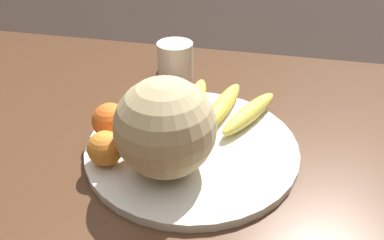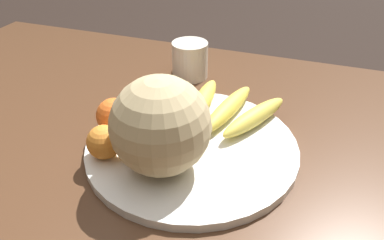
% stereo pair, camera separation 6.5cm
% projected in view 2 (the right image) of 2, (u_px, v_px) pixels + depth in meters
% --- Properties ---
extents(kitchen_table, '(1.69, 0.99, 0.72)m').
position_uv_depth(kitchen_table, '(202.00, 191.00, 0.71)').
color(kitchen_table, '#4C301E').
rests_on(kitchen_table, ground_plane).
extents(fruit_bowl, '(0.38, 0.38, 0.02)m').
position_uv_depth(fruit_bowl, '(192.00, 146.00, 0.68)').
color(fruit_bowl, white).
rests_on(fruit_bowl, kitchen_table).
extents(melon, '(0.16, 0.16, 0.16)m').
position_uv_depth(melon, '(161.00, 126.00, 0.58)').
color(melon, tan).
rests_on(melon, fruit_bowl).
extents(banana_bunch, '(0.19, 0.21, 0.04)m').
position_uv_depth(banana_bunch, '(227.00, 109.00, 0.74)').
color(banana_bunch, brown).
rests_on(banana_bunch, fruit_bowl).
extents(orange_front_left, '(0.06, 0.06, 0.06)m').
position_uv_depth(orange_front_left, '(188.00, 119.00, 0.69)').
color(orange_front_left, orange).
rests_on(orange_front_left, fruit_bowl).
extents(orange_front_right, '(0.06, 0.06, 0.06)m').
position_uv_depth(orange_front_right, '(144.00, 112.00, 0.71)').
color(orange_front_right, orange).
rests_on(orange_front_right, fruit_bowl).
extents(orange_mid_center, '(0.06, 0.06, 0.06)m').
position_uv_depth(orange_mid_center, '(104.00, 142.00, 0.63)').
color(orange_mid_center, orange).
rests_on(orange_mid_center, fruit_bowl).
extents(orange_back_left, '(0.07, 0.07, 0.07)m').
position_uv_depth(orange_back_left, '(114.00, 116.00, 0.70)').
color(orange_back_left, orange).
rests_on(orange_back_left, fruit_bowl).
extents(orange_back_right, '(0.07, 0.07, 0.07)m').
position_uv_depth(orange_back_right, '(178.00, 101.00, 0.74)').
color(orange_back_right, orange).
rests_on(orange_back_right, fruit_bowl).
extents(ceramic_mug, '(0.09, 0.11, 0.09)m').
position_uv_depth(ceramic_mug, '(190.00, 59.00, 0.92)').
color(ceramic_mug, beige).
rests_on(ceramic_mug, kitchen_table).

